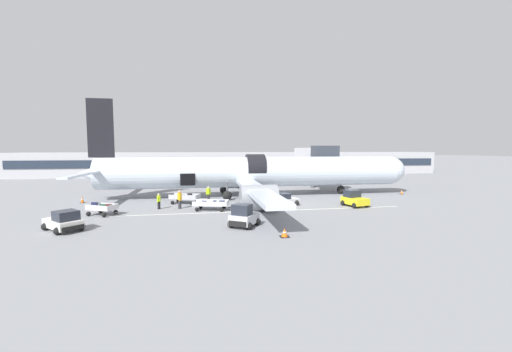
{
  "coord_description": "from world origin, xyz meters",
  "views": [
    {
      "loc": [
        -8.89,
        -32.06,
        5.93
      ],
      "look_at": [
        -2.41,
        5.03,
        2.71
      ],
      "focal_mm": 22.0,
      "sensor_mm": 36.0,
      "label": 1
    }
  ],
  "objects_px": {
    "ground_crew_driver": "(180,199)",
    "baggage_tug_mid": "(64,222)",
    "baggage_tug_rear": "(244,217)",
    "ground_crew_loader_a": "(159,201)",
    "ground_crew_loader_b": "(208,194)",
    "baggage_tug_spare": "(354,199)",
    "baggage_cart_empty": "(103,209)",
    "airplane": "(251,173)",
    "baggage_cart_loading": "(186,199)",
    "baggage_cart_queued": "(212,205)",
    "baggage_tug_lead": "(286,200)"
  },
  "relations": [
    {
      "from": "baggage_cart_queued",
      "to": "baggage_cart_empty",
      "type": "bearing_deg",
      "value": -175.87
    },
    {
      "from": "ground_crew_driver",
      "to": "baggage_tug_mid",
      "type": "bearing_deg",
      "value": -136.66
    },
    {
      "from": "ground_crew_loader_a",
      "to": "baggage_cart_queued",
      "type": "bearing_deg",
      "value": -15.41
    },
    {
      "from": "baggage_tug_rear",
      "to": "ground_crew_loader_b",
      "type": "distance_m",
      "value": 12.4
    },
    {
      "from": "baggage_tug_lead",
      "to": "baggage_tug_spare",
      "type": "xyz_separation_m",
      "value": [
        6.88,
        -1.72,
        0.16
      ]
    },
    {
      "from": "baggage_cart_loading",
      "to": "ground_crew_loader_a",
      "type": "distance_m",
      "value": 3.76
    },
    {
      "from": "baggage_tug_spare",
      "to": "baggage_cart_loading",
      "type": "bearing_deg",
      "value": 165.02
    },
    {
      "from": "airplane",
      "to": "baggage_tug_spare",
      "type": "distance_m",
      "value": 13.1
    },
    {
      "from": "ground_crew_driver",
      "to": "airplane",
      "type": "bearing_deg",
      "value": 40.0
    },
    {
      "from": "baggage_tug_rear",
      "to": "ground_crew_loader_b",
      "type": "bearing_deg",
      "value": 101.16
    },
    {
      "from": "airplane",
      "to": "baggage_tug_mid",
      "type": "distance_m",
      "value": 21.66
    },
    {
      "from": "airplane",
      "to": "ground_crew_loader_b",
      "type": "xyz_separation_m",
      "value": [
        -5.43,
        -3.26,
        -2.06
      ]
    },
    {
      "from": "baggage_tug_lead",
      "to": "ground_crew_driver",
      "type": "distance_m",
      "value": 11.0
    },
    {
      "from": "baggage_tug_rear",
      "to": "ground_crew_loader_b",
      "type": "xyz_separation_m",
      "value": [
        -2.4,
        12.16,
        0.17
      ]
    },
    {
      "from": "baggage_tug_rear",
      "to": "baggage_cart_queued",
      "type": "xyz_separation_m",
      "value": [
        -2.16,
        7.12,
        -0.25
      ]
    },
    {
      "from": "baggage_tug_lead",
      "to": "baggage_tug_spare",
      "type": "bearing_deg",
      "value": -14.03
    },
    {
      "from": "baggage_tug_mid",
      "to": "ground_crew_loader_b",
      "type": "xyz_separation_m",
      "value": [
        10.66,
        11.06,
        0.25
      ]
    },
    {
      "from": "baggage_tug_mid",
      "to": "airplane",
      "type": "bearing_deg",
      "value": 41.65
    },
    {
      "from": "ground_crew_loader_b",
      "to": "baggage_tug_spare",
      "type": "bearing_deg",
      "value": -20.05
    },
    {
      "from": "baggage_tug_lead",
      "to": "baggage_tug_mid",
      "type": "height_order",
      "value": "baggage_tug_mid"
    },
    {
      "from": "baggage_cart_empty",
      "to": "ground_crew_loader_a",
      "type": "bearing_deg",
      "value": 24.86
    },
    {
      "from": "baggage_tug_lead",
      "to": "airplane",
      "type": "bearing_deg",
      "value": 110.69
    },
    {
      "from": "baggage_tug_spare",
      "to": "baggage_cart_queued",
      "type": "relative_size",
      "value": 0.68
    },
    {
      "from": "baggage_tug_spare",
      "to": "baggage_cart_loading",
      "type": "relative_size",
      "value": 0.73
    },
    {
      "from": "baggage_tug_mid",
      "to": "baggage_tug_spare",
      "type": "relative_size",
      "value": 1.14
    },
    {
      "from": "baggage_tug_mid",
      "to": "ground_crew_loader_b",
      "type": "relative_size",
      "value": 1.96
    },
    {
      "from": "airplane",
      "to": "baggage_cart_empty",
      "type": "height_order",
      "value": "airplane"
    },
    {
      "from": "baggage_cart_empty",
      "to": "ground_crew_loader_b",
      "type": "bearing_deg",
      "value": 31.01
    },
    {
      "from": "ground_crew_loader_b",
      "to": "ground_crew_driver",
      "type": "distance_m",
      "value": 4.76
    },
    {
      "from": "ground_crew_loader_b",
      "to": "ground_crew_driver",
      "type": "xyz_separation_m",
      "value": [
        -2.92,
        -3.75,
        0.05
      ]
    },
    {
      "from": "baggage_tug_lead",
      "to": "ground_crew_loader_a",
      "type": "relative_size",
      "value": 1.72
    },
    {
      "from": "baggage_tug_spare",
      "to": "ground_crew_driver",
      "type": "relative_size",
      "value": 1.63
    },
    {
      "from": "baggage_tug_lead",
      "to": "ground_crew_loader_b",
      "type": "relative_size",
      "value": 1.54
    },
    {
      "from": "airplane",
      "to": "baggage_tug_spare",
      "type": "bearing_deg",
      "value": -42.47
    },
    {
      "from": "airplane",
      "to": "baggage_cart_queued",
      "type": "bearing_deg",
      "value": -122.0
    },
    {
      "from": "airplane",
      "to": "ground_crew_loader_b",
      "type": "height_order",
      "value": "airplane"
    },
    {
      "from": "airplane",
      "to": "ground_crew_driver",
      "type": "distance_m",
      "value": 11.09
    },
    {
      "from": "baggage_tug_spare",
      "to": "baggage_cart_empty",
      "type": "xyz_separation_m",
      "value": [
        -24.51,
        -0.29,
        -0.18
      ]
    },
    {
      "from": "baggage_tug_rear",
      "to": "ground_crew_loader_a",
      "type": "bearing_deg",
      "value": 130.66
    },
    {
      "from": "baggage_tug_spare",
      "to": "baggage_cart_queued",
      "type": "height_order",
      "value": "baggage_tug_spare"
    },
    {
      "from": "airplane",
      "to": "baggage_cart_empty",
      "type": "bearing_deg",
      "value": -149.0
    },
    {
      "from": "baggage_cart_queued",
      "to": "baggage_tug_mid",
      "type": "bearing_deg",
      "value": -151.12
    },
    {
      "from": "baggage_cart_loading",
      "to": "baggage_tug_lead",
      "type": "bearing_deg",
      "value": -15.59
    },
    {
      "from": "baggage_tug_lead",
      "to": "ground_crew_loader_b",
      "type": "distance_m",
      "value": 8.9
    },
    {
      "from": "ground_crew_loader_a",
      "to": "ground_crew_driver",
      "type": "distance_m",
      "value": 2.03
    },
    {
      "from": "ground_crew_loader_a",
      "to": "ground_crew_driver",
      "type": "height_order",
      "value": "ground_crew_driver"
    },
    {
      "from": "baggage_tug_mid",
      "to": "baggage_cart_empty",
      "type": "height_order",
      "value": "baggage_tug_mid"
    },
    {
      "from": "baggage_tug_lead",
      "to": "baggage_tug_rear",
      "type": "xyz_separation_m",
      "value": [
        -5.67,
        -8.43,
        0.19
      ]
    },
    {
      "from": "baggage_tug_lead",
      "to": "baggage_cart_empty",
      "type": "height_order",
      "value": "baggage_tug_lead"
    },
    {
      "from": "ground_crew_loader_a",
      "to": "baggage_tug_mid",
      "type": "bearing_deg",
      "value": -127.52
    }
  ]
}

